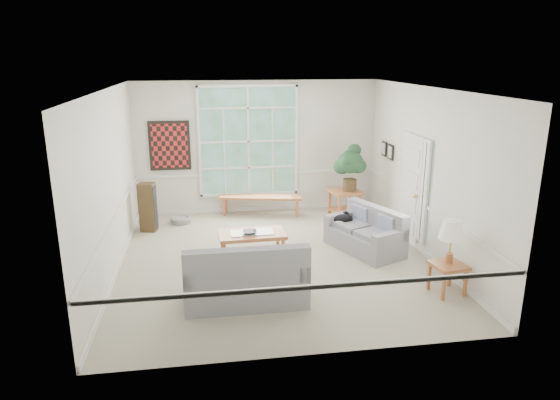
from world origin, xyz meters
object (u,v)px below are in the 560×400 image
object	(u,v)px
end_table	(345,203)
loveseat_front	(245,270)
coffee_table	(252,244)
side_table	(447,278)
loveseat_right	(365,230)

from	to	relation	value
end_table	loveseat_front	bearing A→B (deg)	-124.84
coffee_table	end_table	size ratio (longest dim) A/B	1.91
coffee_table	end_table	distance (m)	3.03
loveseat_front	end_table	xyz separation A→B (m)	(2.56, 3.67, -0.17)
loveseat_front	coffee_table	xyz separation A→B (m)	(0.26, 1.70, -0.26)
end_table	side_table	bearing A→B (deg)	-82.49
loveseat_right	end_table	size ratio (longest dim) A/B	2.39
loveseat_front	coffee_table	distance (m)	1.74
loveseat_front	side_table	size ratio (longest dim) A/B	3.66
loveseat_right	end_table	xyz separation A→B (m)	(0.20, 2.04, -0.09)
side_table	coffee_table	bearing A→B (deg)	145.48
side_table	end_table	bearing A→B (deg)	97.51
loveseat_right	side_table	size ratio (longest dim) A/B	3.08
loveseat_right	end_table	bearing A→B (deg)	61.08
loveseat_right	loveseat_front	xyz separation A→B (m)	(-2.36, -1.64, 0.08)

